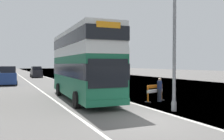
{
  "coord_description": "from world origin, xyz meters",
  "views": [
    {
      "loc": [
        -5.85,
        -9.14,
        2.59
      ],
      "look_at": [
        0.65,
        5.23,
        2.2
      ],
      "focal_mm": 38.44,
      "sensor_mm": 36.0,
      "label": 1
    }
  ],
  "objects_px": {
    "pedestrian_at_kerb": "(160,90)",
    "lamppost_foreground": "(174,39)",
    "car_receding_mid": "(5,74)",
    "car_receding_far": "(36,72)",
    "roadworks_barrier": "(155,91)",
    "car_oncoming_near": "(8,76)",
    "double_decker_bus": "(82,63)"
  },
  "relations": [
    {
      "from": "lamppost_foreground",
      "to": "pedestrian_at_kerb",
      "type": "xyz_separation_m",
      "value": [
        1.25,
        3.09,
        -3.13
      ]
    },
    {
      "from": "lamppost_foreground",
      "to": "pedestrian_at_kerb",
      "type": "bearing_deg",
      "value": 67.88
    },
    {
      "from": "car_oncoming_near",
      "to": "car_receding_far",
      "type": "bearing_deg",
      "value": 71.83
    },
    {
      "from": "car_receding_mid",
      "to": "car_receding_far",
      "type": "height_order",
      "value": "car_receding_mid"
    },
    {
      "from": "pedestrian_at_kerb",
      "to": "roadworks_barrier",
      "type": "bearing_deg",
      "value": 155.62
    },
    {
      "from": "car_receding_far",
      "to": "double_decker_bus",
      "type": "bearing_deg",
      "value": -90.93
    },
    {
      "from": "lamppost_foreground",
      "to": "car_receding_far",
      "type": "bearing_deg",
      "value": 94.18
    },
    {
      "from": "car_oncoming_near",
      "to": "car_receding_mid",
      "type": "bearing_deg",
      "value": 91.41
    },
    {
      "from": "double_decker_bus",
      "to": "car_oncoming_near",
      "type": "distance_m",
      "value": 16.45
    },
    {
      "from": "double_decker_bus",
      "to": "lamppost_foreground",
      "type": "height_order",
      "value": "lamppost_foreground"
    },
    {
      "from": "lamppost_foreground",
      "to": "car_receding_far",
      "type": "xyz_separation_m",
      "value": [
        -2.78,
        38.02,
        -2.95
      ]
    },
    {
      "from": "lamppost_foreground",
      "to": "car_receding_mid",
      "type": "relative_size",
      "value": 1.84
    },
    {
      "from": "car_oncoming_near",
      "to": "pedestrian_at_kerb",
      "type": "distance_m",
      "value": 21.02
    },
    {
      "from": "roadworks_barrier",
      "to": "car_receding_far",
      "type": "distance_m",
      "value": 35.0
    },
    {
      "from": "roadworks_barrier",
      "to": "car_receding_mid",
      "type": "relative_size",
      "value": 0.36
    },
    {
      "from": "lamppost_foreground",
      "to": "car_oncoming_near",
      "type": "relative_size",
      "value": 2.02
    },
    {
      "from": "double_decker_bus",
      "to": "roadworks_barrier",
      "type": "distance_m",
      "value": 5.56
    },
    {
      "from": "car_receding_far",
      "to": "pedestrian_at_kerb",
      "type": "height_order",
      "value": "car_receding_far"
    },
    {
      "from": "roadworks_barrier",
      "to": "car_receding_mid",
      "type": "height_order",
      "value": "car_receding_mid"
    },
    {
      "from": "roadworks_barrier",
      "to": "double_decker_bus",
      "type": "bearing_deg",
      "value": 144.43
    },
    {
      "from": "double_decker_bus",
      "to": "lamppost_foreground",
      "type": "xyz_separation_m",
      "value": [
        3.29,
        -6.26,
        1.3
      ]
    },
    {
      "from": "car_receding_mid",
      "to": "car_receding_far",
      "type": "distance_m",
      "value": 8.65
    },
    {
      "from": "car_oncoming_near",
      "to": "car_receding_far",
      "type": "xyz_separation_m",
      "value": [
        5.28,
        16.09,
        -0.08
      ]
    },
    {
      "from": "pedestrian_at_kerb",
      "to": "lamppost_foreground",
      "type": "bearing_deg",
      "value": -112.12
    },
    {
      "from": "car_receding_mid",
      "to": "car_receding_far",
      "type": "bearing_deg",
      "value": 50.37
    },
    {
      "from": "roadworks_barrier",
      "to": "car_receding_far",
      "type": "height_order",
      "value": "car_receding_far"
    },
    {
      "from": "double_decker_bus",
      "to": "car_receding_mid",
      "type": "xyz_separation_m",
      "value": [
        -5.0,
        25.1,
        -1.62
      ]
    },
    {
      "from": "car_receding_mid",
      "to": "lamppost_foreground",
      "type": "bearing_deg",
      "value": -75.19
    },
    {
      "from": "lamppost_foreground",
      "to": "car_receding_far",
      "type": "distance_m",
      "value": 38.23
    },
    {
      "from": "double_decker_bus",
      "to": "pedestrian_at_kerb",
      "type": "height_order",
      "value": "double_decker_bus"
    },
    {
      "from": "lamppost_foreground",
      "to": "roadworks_barrier",
      "type": "distance_m",
      "value": 4.66
    },
    {
      "from": "car_receding_far",
      "to": "pedestrian_at_kerb",
      "type": "xyz_separation_m",
      "value": [
        4.03,
        -34.93,
        -0.18
      ]
    }
  ]
}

